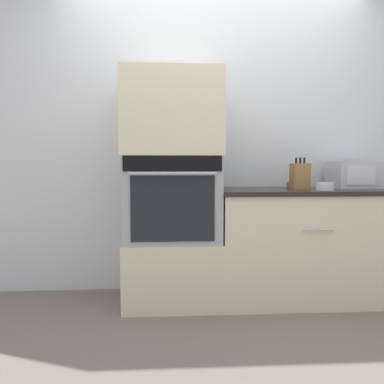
{
  "coord_description": "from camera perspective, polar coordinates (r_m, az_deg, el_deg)",
  "views": [
    {
      "loc": [
        -0.38,
        -2.55,
        1.06
      ],
      "look_at": [
        -0.22,
        0.21,
        0.86
      ],
      "focal_mm": 35.0,
      "sensor_mm": 36.0,
      "label": 1
    }
  ],
  "objects": [
    {
      "name": "wall_back",
      "position": [
        3.21,
        3.51,
        7.55
      ],
      "size": [
        8.0,
        0.05,
        2.5
      ],
      "color": "silver",
      "rests_on": "ground_plane"
    },
    {
      "name": "wall_oven",
      "position": [
        2.86,
        -2.99,
        -0.9
      ],
      "size": [
        0.7,
        0.64,
        0.63
      ],
      "color": "#9EA0A5",
      "rests_on": "oven_cabinet_base"
    },
    {
      "name": "knife_block",
      "position": [
        3.02,
        16.12,
        2.36
      ],
      "size": [
        0.13,
        0.12,
        0.24
      ],
      "color": "olive",
      "rests_on": "counter_unit"
    },
    {
      "name": "oven_cabinet_upper",
      "position": [
        2.87,
        -3.04,
        11.59
      ],
      "size": [
        0.73,
        0.6,
        0.62
      ],
      "color": "beige",
      "rests_on": "wall_oven"
    },
    {
      "name": "oven_cabinet_base",
      "position": [
        2.96,
        -2.95,
        -11.78
      ],
      "size": [
        0.73,
        0.6,
        0.49
      ],
      "color": "beige",
      "rests_on": "ground_plane"
    },
    {
      "name": "bowl",
      "position": [
        2.91,
        19.6,
        0.79
      ],
      "size": [
        0.13,
        0.13,
        0.06
      ],
      "color": "silver",
      "rests_on": "counter_unit"
    },
    {
      "name": "condiment_jar_mid",
      "position": [
        3.16,
        15.89,
        1.43
      ],
      "size": [
        0.05,
        0.05,
        0.09
      ],
      "color": "#427047",
      "rests_on": "counter_unit"
    },
    {
      "name": "condiment_jar_near",
      "position": [
        3.12,
        14.65,
        1.15
      ],
      "size": [
        0.05,
        0.05,
        0.06
      ],
      "color": "brown",
      "rests_on": "counter_unit"
    },
    {
      "name": "microwave",
      "position": [
        3.3,
        23.44,
        2.42
      ],
      "size": [
        0.36,
        0.32,
        0.21
      ],
      "color": "#B2B5BA",
      "rests_on": "counter_unit"
    },
    {
      "name": "ground_plane",
      "position": [
        2.79,
        5.01,
        -18.2
      ],
      "size": [
        12.0,
        12.0,
        0.0
      ],
      "primitive_type": "plane",
      "color": "#6B6056"
    },
    {
      "name": "counter_unit",
      "position": [
        3.1,
        16.5,
        -7.6
      ],
      "size": [
        1.34,
        0.63,
        0.87
      ],
      "color": "beige",
      "rests_on": "ground_plane"
    }
  ]
}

